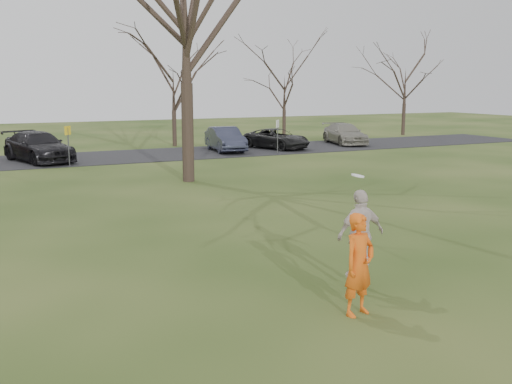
{
  "coord_description": "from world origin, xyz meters",
  "views": [
    {
      "loc": [
        -6.17,
        -8.94,
        4.13
      ],
      "look_at": [
        0.0,
        4.0,
        1.5
      ],
      "focal_mm": 41.12,
      "sensor_mm": 36.0,
      "label": 1
    }
  ],
  "objects_px": {
    "car_3": "(38,147)",
    "car_5": "(225,139)",
    "car_7": "(345,134)",
    "catching_play": "(361,234)",
    "player_defender": "(359,265)",
    "car_6": "(277,139)",
    "big_tree": "(185,14)"
  },
  "relations": [
    {
      "from": "car_7",
      "to": "big_tree",
      "type": "distance_m",
      "value": 19.42
    },
    {
      "from": "car_5",
      "to": "car_6",
      "type": "height_order",
      "value": "car_5"
    },
    {
      "from": "car_7",
      "to": "car_3",
      "type": "bearing_deg",
      "value": -165.68
    },
    {
      "from": "car_3",
      "to": "car_5",
      "type": "distance_m",
      "value": 11.04
    },
    {
      "from": "player_defender",
      "to": "car_3",
      "type": "height_order",
      "value": "player_defender"
    },
    {
      "from": "catching_play",
      "to": "big_tree",
      "type": "xyz_separation_m",
      "value": [
        1.35,
        14.53,
        5.83
      ]
    },
    {
      "from": "car_5",
      "to": "car_7",
      "type": "xyz_separation_m",
      "value": [
        9.31,
        0.59,
        -0.05
      ]
    },
    {
      "from": "player_defender",
      "to": "big_tree",
      "type": "height_order",
      "value": "big_tree"
    },
    {
      "from": "car_6",
      "to": "catching_play",
      "type": "distance_m",
      "value": 26.62
    },
    {
      "from": "catching_play",
      "to": "big_tree",
      "type": "distance_m",
      "value": 15.71
    },
    {
      "from": "player_defender",
      "to": "car_5",
      "type": "distance_m",
      "value": 26.68
    },
    {
      "from": "player_defender",
      "to": "catching_play",
      "type": "xyz_separation_m",
      "value": [
        0.79,
        1.08,
        0.22
      ]
    },
    {
      "from": "car_5",
      "to": "catching_play",
      "type": "distance_m",
      "value": 25.42
    },
    {
      "from": "car_6",
      "to": "big_tree",
      "type": "bearing_deg",
      "value": -153.42
    },
    {
      "from": "car_5",
      "to": "player_defender",
      "type": "bearing_deg",
      "value": -100.6
    },
    {
      "from": "car_3",
      "to": "car_7",
      "type": "height_order",
      "value": "car_3"
    },
    {
      "from": "player_defender",
      "to": "catching_play",
      "type": "distance_m",
      "value": 1.35
    },
    {
      "from": "car_3",
      "to": "catching_play",
      "type": "height_order",
      "value": "catching_play"
    },
    {
      "from": "car_5",
      "to": "catching_play",
      "type": "relative_size",
      "value": 2.15
    },
    {
      "from": "car_7",
      "to": "catching_play",
      "type": "bearing_deg",
      "value": -111.44
    },
    {
      "from": "car_5",
      "to": "car_3",
      "type": "bearing_deg",
      "value": -171.97
    },
    {
      "from": "car_7",
      "to": "car_5",
      "type": "bearing_deg",
      "value": -164.41
    },
    {
      "from": "player_defender",
      "to": "car_5",
      "type": "xyz_separation_m",
      "value": [
        7.96,
        25.47,
        -0.15
      ]
    },
    {
      "from": "car_6",
      "to": "car_7",
      "type": "height_order",
      "value": "car_7"
    },
    {
      "from": "car_5",
      "to": "car_7",
      "type": "distance_m",
      "value": 9.33
    },
    {
      "from": "car_5",
      "to": "catching_play",
      "type": "xyz_separation_m",
      "value": [
        -7.17,
        -24.39,
        0.37
      ]
    },
    {
      "from": "car_6",
      "to": "catching_play",
      "type": "relative_size",
      "value": 2.19
    },
    {
      "from": "car_5",
      "to": "catching_play",
      "type": "bearing_deg",
      "value": -99.63
    },
    {
      "from": "car_5",
      "to": "car_6",
      "type": "bearing_deg",
      "value": 5.99
    },
    {
      "from": "big_tree",
      "to": "car_5",
      "type": "bearing_deg",
      "value": 59.44
    },
    {
      "from": "car_3",
      "to": "big_tree",
      "type": "height_order",
      "value": "big_tree"
    },
    {
      "from": "big_tree",
      "to": "catching_play",
      "type": "bearing_deg",
      "value": -95.29
    }
  ]
}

